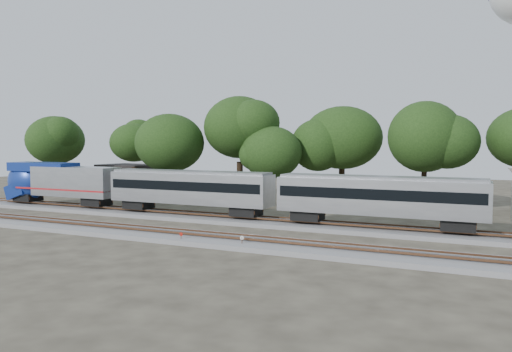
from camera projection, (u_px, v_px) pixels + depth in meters
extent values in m
plane|color=#383328|center=(204.00, 231.00, 46.41)|extent=(160.00, 160.00, 0.00)
cube|color=slate|center=(234.00, 220.00, 51.84)|extent=(160.00, 5.00, 0.40)
cube|color=brown|center=(230.00, 216.00, 51.16)|extent=(160.00, 0.08, 0.15)
cube|color=brown|center=(237.00, 214.00, 52.46)|extent=(160.00, 0.08, 0.15)
cube|color=slate|center=(181.00, 236.00, 42.76)|extent=(160.00, 5.00, 0.40)
cube|color=brown|center=(176.00, 233.00, 42.08)|extent=(160.00, 0.08, 0.15)
cube|color=brown|center=(185.00, 230.00, 43.38)|extent=(160.00, 0.08, 0.15)
cube|color=silver|center=(75.00, 181.00, 60.53)|extent=(11.44, 3.24, 3.56)
ellipsoid|color=navy|center=(27.00, 181.00, 63.94)|extent=(5.83, 3.37, 4.96)
cube|color=navy|center=(43.00, 167.00, 62.60)|extent=(9.17, 3.17, 1.08)
cube|color=black|center=(30.00, 173.00, 63.64)|extent=(0.48, 2.48, 1.41)
cube|color=maroon|center=(68.00, 189.00, 61.13)|extent=(14.03, 3.28, 0.19)
cube|color=black|center=(28.00, 197.00, 64.01)|extent=(2.81, 2.37, 0.97)
cube|color=black|center=(97.00, 201.00, 59.33)|extent=(2.81, 2.37, 0.97)
cube|color=silver|center=(190.00, 188.00, 53.83)|extent=(18.78, 3.24, 3.24)
cube|color=black|center=(189.00, 185.00, 53.81)|extent=(18.13, 3.29, 0.97)
cube|color=gray|center=(189.00, 172.00, 53.71)|extent=(18.35, 2.59, 0.38)
cube|color=black|center=(139.00, 204.00, 56.79)|extent=(2.81, 2.37, 0.97)
cube|color=black|center=(246.00, 211.00, 51.17)|extent=(2.81, 2.37, 0.97)
cube|color=silver|center=(379.00, 197.00, 45.47)|extent=(18.78, 3.24, 3.24)
cube|color=black|center=(379.00, 193.00, 45.45)|extent=(18.13, 3.29, 0.97)
cube|color=gray|center=(379.00, 178.00, 45.35)|extent=(18.35, 2.59, 0.38)
cube|color=black|center=(308.00, 215.00, 48.43)|extent=(2.81, 2.37, 0.97)
cube|color=black|center=(458.00, 224.00, 42.80)|extent=(2.81, 2.37, 0.97)
cylinder|color=#512D19|center=(181.00, 239.00, 40.74)|extent=(0.05, 0.05, 0.82)
cylinder|color=#B2130C|center=(181.00, 234.00, 40.71)|extent=(0.29, 0.03, 0.29)
cylinder|color=#512D19|center=(242.00, 243.00, 38.88)|extent=(0.06, 0.06, 0.89)
cylinder|color=silver|center=(242.00, 238.00, 38.85)|extent=(0.32, 0.06, 0.31)
cube|color=#512D19|center=(253.00, 250.00, 37.72)|extent=(0.52, 0.34, 0.30)
cube|color=maroon|center=(129.00, 181.00, 82.75)|extent=(9.97, 7.58, 3.68)
cube|color=black|center=(129.00, 167.00, 82.59)|extent=(10.19, 7.81, 0.83)
cylinder|color=black|center=(57.00, 180.00, 77.67)|extent=(0.70, 0.70, 4.60)
ellipsoid|color=black|center=(55.00, 140.00, 77.23)|extent=(8.67, 8.67, 7.37)
cylinder|color=black|center=(135.00, 181.00, 77.08)|extent=(0.70, 0.70, 4.39)
ellipsoid|color=black|center=(134.00, 143.00, 76.66)|extent=(8.28, 8.28, 7.04)
cylinder|color=black|center=(170.00, 186.00, 69.31)|extent=(0.70, 0.70, 4.37)
ellipsoid|color=black|center=(169.00, 143.00, 68.89)|extent=(8.24, 8.24, 7.01)
cylinder|color=black|center=(240.00, 182.00, 69.12)|extent=(0.70, 0.70, 5.53)
ellipsoid|color=black|center=(240.00, 127.00, 68.59)|extent=(10.43, 10.43, 8.86)
cylinder|color=black|center=(271.00, 191.00, 64.98)|extent=(0.70, 0.70, 3.72)
ellipsoid|color=black|center=(271.00, 152.00, 64.62)|extent=(7.01, 7.01, 5.96)
cylinder|color=black|center=(342.00, 185.00, 68.12)|extent=(0.70, 0.70, 4.76)
ellipsoid|color=black|center=(342.00, 138.00, 67.67)|extent=(8.97, 8.97, 7.62)
cylinder|color=black|center=(424.00, 192.00, 58.38)|extent=(0.70, 0.70, 4.78)
ellipsoid|color=black|center=(425.00, 137.00, 57.93)|extent=(9.02, 9.02, 7.67)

